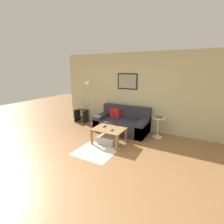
# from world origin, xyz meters

# --- Properties ---
(ground_plane) EXTENTS (16.00, 16.00, 0.00)m
(ground_plane) POSITION_xyz_m (0.00, 0.00, 0.00)
(ground_plane) COLOR olive
(wall_back) EXTENTS (5.60, 0.09, 2.55)m
(wall_back) POSITION_xyz_m (-0.00, 2.95, 1.28)
(wall_back) COLOR #C6BC93
(wall_back) RESTS_ON ground_plane
(area_rug) EXTENTS (0.98, 0.90, 0.01)m
(area_rug) POSITION_xyz_m (-0.25, 0.87, 0.00)
(area_rug) COLOR beige
(area_rug) RESTS_ON ground_plane
(couch) EXTENTS (1.71, 0.90, 0.82)m
(couch) POSITION_xyz_m (-0.25, 2.48, 0.28)
(couch) COLOR #2D2D38
(couch) RESTS_ON ground_plane
(coffee_table) EXTENTS (0.86, 0.63, 0.44)m
(coffee_table) POSITION_xyz_m (-0.18, 1.45, 0.36)
(coffee_table) COLOR #997047
(coffee_table) RESTS_ON ground_plane
(storage_bin) EXTENTS (0.52, 0.39, 0.22)m
(storage_bin) POSITION_xyz_m (-0.20, 1.42, 0.11)
(storage_bin) COLOR #9EA3A8
(storage_bin) RESTS_ON ground_plane
(floor_lamp) EXTENTS (0.27, 0.49, 1.60)m
(floor_lamp) POSITION_xyz_m (-1.54, 2.51, 0.91)
(floor_lamp) COLOR silver
(floor_lamp) RESTS_ON ground_plane
(side_table) EXTENTS (0.35, 0.35, 0.62)m
(side_table) POSITION_xyz_m (0.91, 2.52, 0.37)
(side_table) COLOR silver
(side_table) RESTS_ON ground_plane
(book_stack) EXTENTS (0.24, 0.18, 0.04)m
(book_stack) POSITION_xyz_m (0.91, 2.54, 0.64)
(book_stack) COLOR #387F4C
(book_stack) RESTS_ON side_table
(remote_control) EXTENTS (0.07, 0.15, 0.02)m
(remote_control) POSITION_xyz_m (-0.36, 1.53, 0.45)
(remote_control) COLOR #232328
(remote_control) RESTS_ON coffee_table
(cell_phone) EXTENTS (0.07, 0.14, 0.01)m
(cell_phone) POSITION_xyz_m (-0.03, 1.38, 0.44)
(cell_phone) COLOR #1E2338
(cell_phone) RESTS_ON coffee_table
(step_stool) EXTENTS (0.45, 0.36, 0.49)m
(step_stool) POSITION_xyz_m (-2.08, 2.61, 0.26)
(step_stool) COLOR black
(step_stool) RESTS_ON ground_plane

